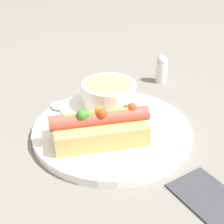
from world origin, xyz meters
The scene contains 7 objects.
ground_plane centered at (0.00, 0.00, 0.00)m, with size 4.00×4.00×0.00m, color slate.
dinner_plate centered at (0.00, 0.00, 0.01)m, with size 0.29×0.29×0.01m.
hot_dog centered at (-0.01, -0.04, 0.04)m, with size 0.17×0.14×0.06m.
soup_bowl centered at (-0.03, 0.08, 0.04)m, with size 0.11×0.11×0.05m.
spoon centered at (-0.11, 0.01, 0.02)m, with size 0.13×0.11×0.01m.
napkin centered at (0.19, -0.12, 0.00)m, with size 0.15×0.14×0.01m.
salt_shaker centered at (0.04, 0.25, 0.03)m, with size 0.03×0.03×0.07m.
Camera 1 is at (0.16, -0.45, 0.33)m, focal length 50.00 mm.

